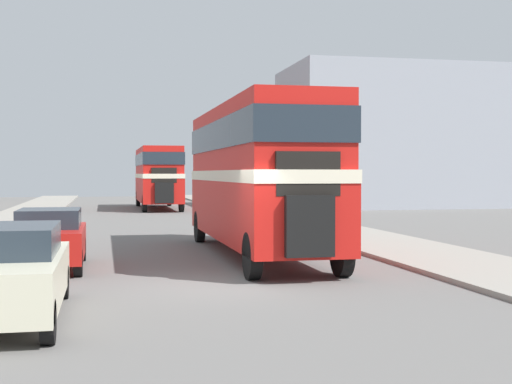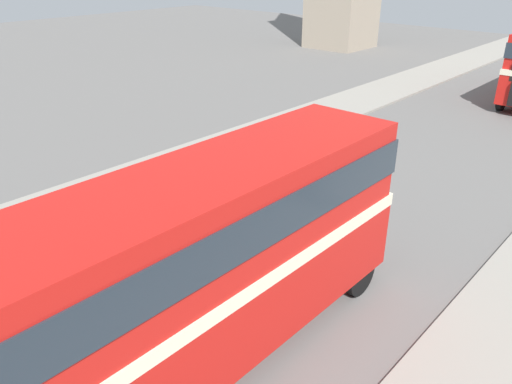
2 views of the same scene
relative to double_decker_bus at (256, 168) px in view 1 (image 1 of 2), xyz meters
The scene contains 9 objects.
ground_plane 6.11m from the double_decker_bus, 110.45° to the right, with size 120.00×120.00×0.00m, color slate.
sidewalk_right 7.51m from the double_decker_bus, 47.14° to the right, with size 3.50×120.00×0.12m.
double_decker_bus is the anchor object (origin of this frame).
bus_distant 28.25m from the double_decker_bus, 91.56° to the left, with size 2.57×10.54×4.10m.
car_parked_near 10.10m from the double_decker_bus, 126.34° to the right, with size 1.74×4.67×1.54m.
car_parked_mid 6.20m from the double_decker_bus, 163.57° to the right, with size 1.71×3.98×1.50m.
pedestrian_walking 9.31m from the double_decker_bus, 55.01° to the left, with size 0.32×0.32×1.60m.
bicycle_on_pavement 16.80m from the double_decker_bus, 73.99° to the left, with size 0.05×1.76×0.78m.
shop_building_block 32.22m from the double_decker_bus, 60.71° to the left, with size 14.62×9.38×9.93m.
Camera 1 is at (-2.41, -15.09, 2.41)m, focal length 50.00 mm.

